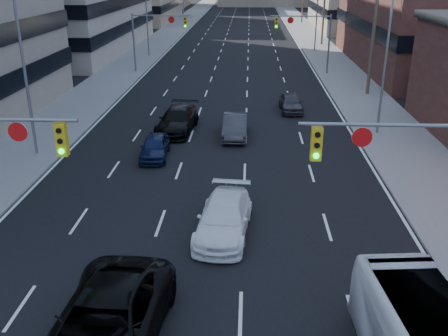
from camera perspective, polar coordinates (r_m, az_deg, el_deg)
The scene contains 18 objects.
road_surface at distance 137.44m, azimuth 2.14°, elevation 17.66°, with size 18.00×300.00×0.02m, color black.
sidewalk_left at distance 138.08m, azimuth -2.87°, elevation 17.69°, with size 5.00×300.00×0.15m, color slate.
sidewalk_right at distance 137.76m, azimuth 7.16°, elevation 17.55°, with size 5.00×300.00×0.15m, color slate.
signal_near_right at distance 17.11m, azimuth 21.51°, elevation -0.19°, with size 6.59×0.33×6.00m.
signal_far_left at distance 53.26m, azimuth -7.84°, elevation 15.28°, with size 6.09×0.33×6.00m.
signal_far_right at distance 52.70m, azimuth 9.44°, elevation 15.12°, with size 6.09×0.33×6.00m.
utility_pole_block at distance 44.48m, azimuth 16.80°, elevation 15.21°, with size 2.20×0.28×11.00m.
utility_pole_midblock at distance 73.90m, azimuth 11.41°, elevation 18.04°, with size 2.20×0.28×11.00m.
streetlight_left_near at distance 30.16m, azimuth -21.56°, elevation 10.38°, with size 2.03×0.22×9.00m.
streetlight_left_mid at distance 63.46m, azimuth -8.68°, elevation 16.97°, with size 2.03×0.22×9.00m.
streetlight_right_near at distance 33.55m, azimuth 17.74°, elevation 11.90°, with size 2.03×0.22×9.00m.
streetlight_right_far at distance 67.77m, azimuth 10.45°, elevation 17.17°, with size 2.03×0.22×9.00m.
black_pickup at distance 15.21m, azimuth -13.34°, elevation -17.10°, with size 2.99×6.48×1.80m, color black.
white_van at distance 20.67m, azimuth -0.01°, elevation -5.72°, with size 2.05×5.03×1.46m, color white.
sedan_blue at distance 29.25m, azimuth -7.93°, elevation 2.41°, with size 1.53×3.80×1.30m, color #0D1737.
sedan_grey_center at distance 32.55m, azimuth 1.27°, elevation 4.79°, with size 1.53×4.39×1.45m, color #313134.
sedan_black_far at distance 33.81m, azimuth -5.36°, elevation 5.48°, with size 2.22×5.45×1.58m, color black.
sedan_grey_right at distance 38.93m, azimuth 7.66°, elevation 7.43°, with size 1.63×4.05×1.38m, color #363638.
Camera 1 is at (1.92, -7.04, 10.34)m, focal length 40.00 mm.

